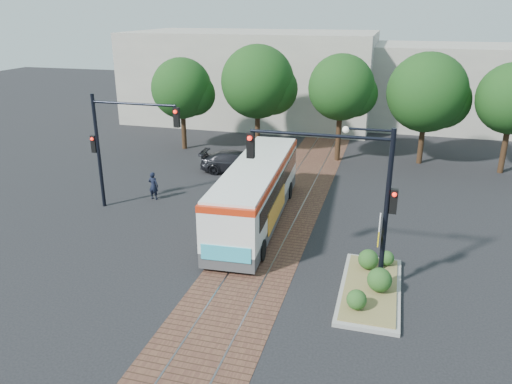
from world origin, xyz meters
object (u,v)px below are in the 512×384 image
(signal_pole_main, at_px, (353,183))
(officer, at_px, (153,186))
(parked_car, at_px, (237,162))
(city_bus, at_px, (257,190))
(signal_pole_left, at_px, (116,137))
(traffic_island, at_px, (371,283))

(signal_pole_main, bearing_deg, officer, 150.17)
(signal_pole_main, bearing_deg, parked_car, 123.85)
(officer, bearing_deg, parked_car, -112.63)
(city_bus, relative_size, officer, 7.14)
(signal_pole_main, distance_m, signal_pole_left, 13.14)
(signal_pole_left, xyz_separation_m, officer, (0.99, 1.64, -3.08))
(officer, bearing_deg, signal_pole_main, 154.99)
(officer, bearing_deg, city_bus, 172.54)
(signal_pole_left, height_order, officer, signal_pole_left)
(officer, bearing_deg, traffic_island, 156.64)
(traffic_island, xyz_separation_m, signal_pole_main, (-0.96, 0.09, 3.83))
(signal_pole_main, height_order, parked_car, signal_pole_main)
(city_bus, distance_m, parked_car, 7.95)
(signal_pole_main, bearing_deg, city_bus, 134.28)
(city_bus, distance_m, traffic_island, 7.96)
(signal_pole_main, height_order, officer, signal_pole_main)
(city_bus, bearing_deg, officer, 164.56)
(signal_pole_main, bearing_deg, traffic_island, -5.36)
(signal_pole_main, xyz_separation_m, parked_car, (-8.22, 12.26, -3.47))
(traffic_island, bearing_deg, signal_pole_left, 159.64)
(officer, height_order, parked_car, officer)
(officer, xyz_separation_m, parked_car, (3.02, 5.81, -0.10))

